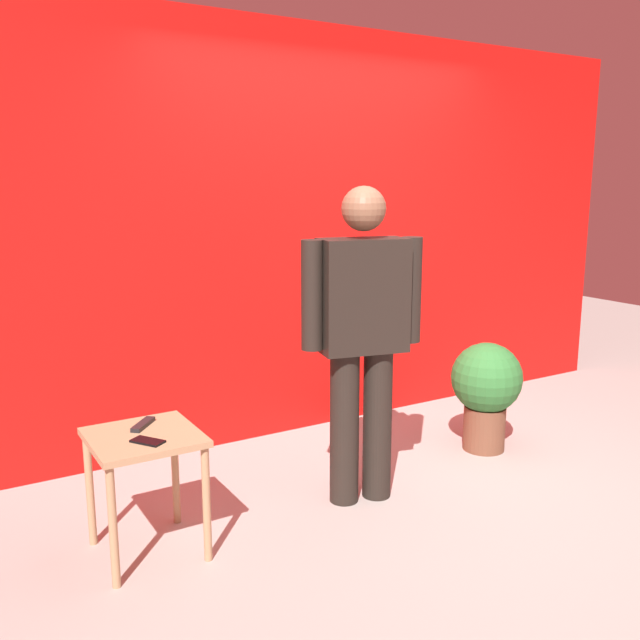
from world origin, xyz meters
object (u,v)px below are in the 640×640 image
object	(u,v)px
standing_person	(362,330)
cell_phone	(148,441)
side_table	(145,455)
tv_remote	(143,424)
potted_plant	(486,387)

from	to	relation	value
standing_person	cell_phone	world-z (taller)	standing_person
side_table	tv_remote	size ratio (longest dim) A/B	3.35
side_table	cell_phone	distance (m)	0.15
tv_remote	potted_plant	world-z (taller)	potted_plant
cell_phone	potted_plant	distance (m)	2.23
side_table	tv_remote	world-z (taller)	tv_remote
standing_person	potted_plant	bearing A→B (deg)	8.93
potted_plant	standing_person	bearing A→B (deg)	-171.07
cell_phone	tv_remote	size ratio (longest dim) A/B	0.85
standing_person	side_table	bearing A→B (deg)	177.89
standing_person	side_table	size ratio (longest dim) A/B	2.89
tv_remote	standing_person	bearing A→B (deg)	34.60
side_table	tv_remote	bearing A→B (deg)	74.09
tv_remote	cell_phone	bearing A→B (deg)	-59.76
standing_person	tv_remote	size ratio (longest dim) A/B	9.69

